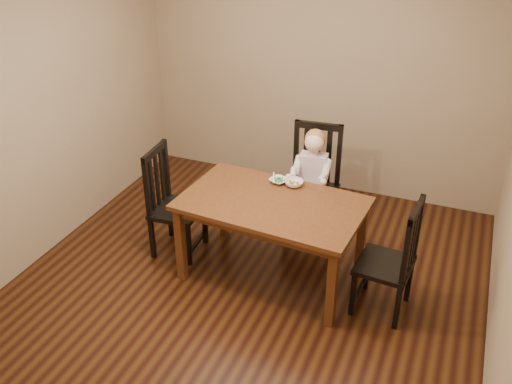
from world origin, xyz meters
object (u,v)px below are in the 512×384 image
at_px(dining_table, 272,211).
at_px(bowl_veg, 294,183).
at_px(toddler, 313,174).
at_px(bowl_peas, 279,181).
at_px(chair_right, 392,261).
at_px(chair_left, 172,204).
at_px(chair_child, 313,185).

distance_m(dining_table, bowl_veg, 0.36).
bearing_deg(toddler, bowl_peas, 60.21).
distance_m(chair_right, bowl_peas, 1.23).
bearing_deg(chair_left, chair_child, 120.67).
bearing_deg(chair_child, bowl_peas, 63.38).
distance_m(bowl_peas, bowl_veg, 0.15).
height_order(bowl_peas, bowl_veg, bowl_veg).
height_order(chair_left, chair_right, chair_left).
xyz_separation_m(dining_table, chair_right, (1.06, -0.08, -0.18)).
bearing_deg(chair_left, bowl_peas, 103.62).
xyz_separation_m(dining_table, chair_child, (0.12, 0.82, -0.14)).
distance_m(dining_table, chair_right, 1.07).
xyz_separation_m(dining_table, bowl_veg, (0.08, 0.33, 0.12)).
relative_size(chair_child, bowl_peas, 7.40).
distance_m(toddler, bowl_veg, 0.44).
height_order(chair_child, chair_left, chair_child).
xyz_separation_m(chair_child, chair_right, (0.93, -0.90, -0.05)).
height_order(chair_left, bowl_veg, chair_left).
relative_size(chair_right, bowl_peas, 6.73).
bearing_deg(bowl_veg, chair_right, -23.06).
relative_size(chair_left, bowl_veg, 6.30).
height_order(dining_table, bowl_peas, bowl_peas).
xyz_separation_m(toddler, bowl_veg, (-0.05, -0.43, 0.10)).
height_order(dining_table, toddler, toddler).
distance_m(chair_right, toddler, 1.27).
distance_m(chair_child, toddler, 0.16).
bearing_deg(chair_child, dining_table, 76.30).
bearing_deg(bowl_peas, dining_table, -78.88).
distance_m(chair_left, toddler, 1.36).
bearing_deg(chair_left, toddler, 118.54).
bearing_deg(bowl_peas, bowl_veg, -1.78).
height_order(dining_table, bowl_veg, bowl_veg).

